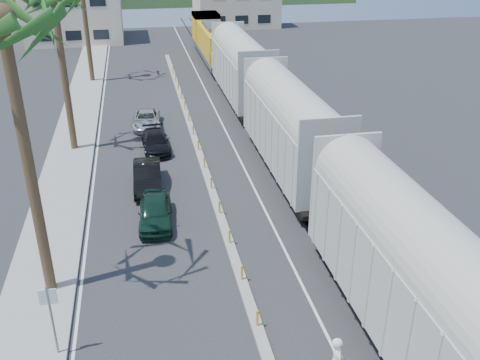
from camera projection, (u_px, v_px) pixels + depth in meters
name	position (u px, v px, depth m)	size (l,w,h in m)	color
sidewalk	(75.00, 134.00, 39.29)	(3.00, 90.00, 0.15)	gray
rails	(246.00, 111.00, 44.32)	(1.56, 100.00, 0.06)	black
median	(199.00, 151.00, 36.30)	(0.45, 60.00, 0.85)	gray
lane_markings	(162.00, 129.00, 40.43)	(9.42, 90.00, 0.01)	silver
freight_train	(267.00, 102.00, 36.86)	(3.00, 60.94, 5.85)	beige
street_sign	(51.00, 312.00, 18.32)	(0.60, 0.08, 3.00)	slate
car_lead	(155.00, 211.00, 27.34)	(1.92, 4.24, 1.41)	black
car_second	(147.00, 176.00, 31.07)	(1.69, 4.50, 1.47)	black
car_third	(156.00, 142.00, 36.33)	(1.92, 4.33, 1.23)	black
car_rear	(147.00, 119.00, 40.59)	(2.23, 4.49, 1.22)	#B7BABD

